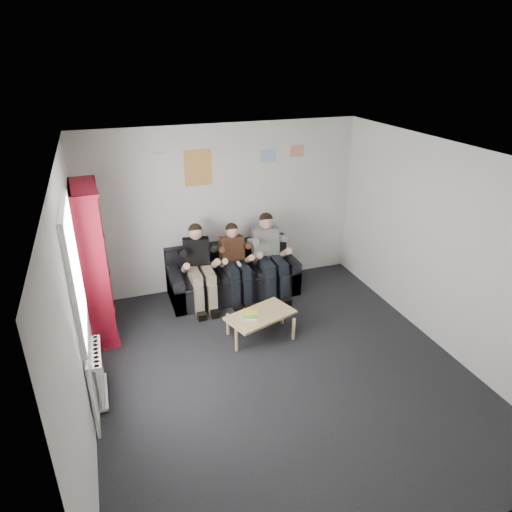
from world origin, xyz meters
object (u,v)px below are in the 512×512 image
Objects in this scene: coffee_table at (261,317)px; person_middle at (236,264)px; person_right at (270,257)px; person_left at (200,268)px; sofa at (232,277)px; bookshelf at (95,264)px.

coffee_table is 0.74× the size of person_middle.
person_middle is at bearing -172.87° from person_right.
coffee_table is 1.34m from person_left.
sofa is 0.70m from person_left.
bookshelf is at bearing -158.42° from person_left.
bookshelf reaches higher than person_right.
bookshelf reaches higher than coffee_table.
bookshelf is 1.66× the size of person_left.
coffee_table is 0.71× the size of person_left.
sofa is at bearing 87.97° from person_middle.
coffee_table is 1.34m from person_right.
person_right reaches higher than sofa.
bookshelf is 1.58m from person_left.
person_left is (-0.58, 1.17, 0.32)m from coffee_table.
person_middle reaches higher than coffee_table.
person_right reaches higher than person_left.
person_left is at bearing 8.29° from bookshelf.
bookshelf is 2.36m from coffee_table.
person_left is at bearing -172.45° from person_right.
person_left is 0.58m from person_middle.
bookshelf is 1.62× the size of person_right.
bookshelf is 2.13m from person_middle.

